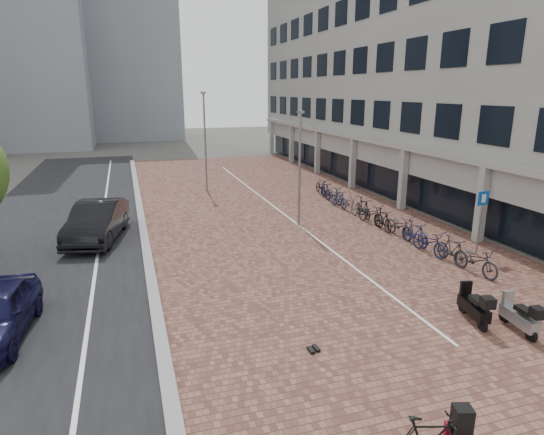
{
  "coord_description": "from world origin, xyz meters",
  "views": [
    {
      "loc": [
        -5.58,
        -11.69,
        6.43
      ],
      "look_at": [
        0.0,
        6.0,
        1.3
      ],
      "focal_mm": 30.59,
      "sensor_mm": 36.0,
      "label": 1
    }
  ],
  "objects_px": {
    "scooter_front": "(519,315)",
    "parking_sign": "(481,212)",
    "car_dark": "(97,221)",
    "scooter_mid": "(474,305)"
  },
  "relations": [
    {
      "from": "scooter_mid",
      "to": "parking_sign",
      "type": "distance_m",
      "value": 6.16
    },
    {
      "from": "scooter_front",
      "to": "scooter_mid",
      "type": "relative_size",
      "value": 0.97
    },
    {
      "from": "car_dark",
      "to": "parking_sign",
      "type": "relative_size",
      "value": 1.94
    },
    {
      "from": "scooter_front",
      "to": "car_dark",
      "type": "bearing_deg",
      "value": 139.54
    },
    {
      "from": "car_dark",
      "to": "scooter_front",
      "type": "bearing_deg",
      "value": -34.89
    },
    {
      "from": "scooter_front",
      "to": "scooter_mid",
      "type": "xyz_separation_m",
      "value": [
        -0.79,
        0.84,
        0.02
      ]
    },
    {
      "from": "scooter_front",
      "to": "parking_sign",
      "type": "xyz_separation_m",
      "value": [
        3.21,
        5.35,
        1.29
      ]
    },
    {
      "from": "parking_sign",
      "to": "car_dark",
      "type": "bearing_deg",
      "value": 147.58
    },
    {
      "from": "scooter_front",
      "to": "parking_sign",
      "type": "distance_m",
      "value": 6.37
    },
    {
      "from": "car_dark",
      "to": "scooter_front",
      "type": "distance_m",
      "value": 16.58
    }
  ]
}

